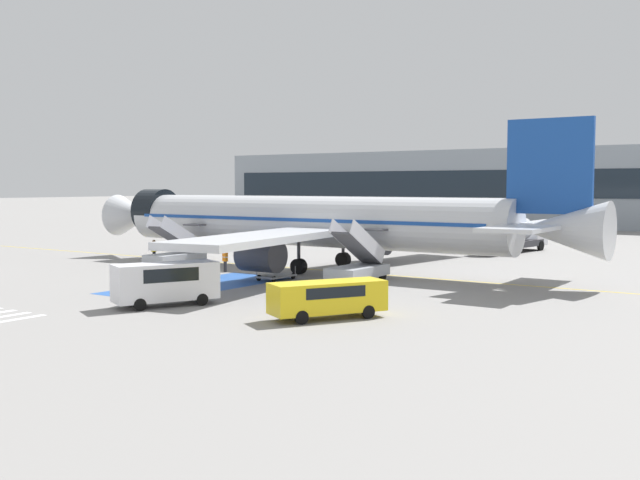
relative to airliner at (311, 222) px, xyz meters
name	(u,v)px	position (x,y,z in m)	size (l,w,h in m)	color
ground_plane	(310,269)	(-0.19, 0.04, -3.56)	(600.00, 600.00, 0.00)	gray
apron_leadline_yellow	(304,269)	(-0.68, -0.01, -3.55)	(0.20, 76.67, 0.01)	gold
apron_stand_patch_blue	(200,285)	(-0.68, -11.23, -3.55)	(5.48, 12.73, 0.01)	#2856A8
apron_walkway_bar_3	(11,320)	(0.52, -25.19, -3.55)	(0.44, 3.60, 0.01)	silver
airliner	(311,222)	(0.00, 0.00, 0.00)	(42.45, 35.99, 10.37)	silver
boarding_stairs_forward	(176,254)	(-9.61, -4.54, -2.56)	(2.26, 5.25, 4.05)	#ADB2BA
boarding_stairs_aft	(358,267)	(6.72, -4.33, -2.54)	(2.26, 5.25, 4.20)	#ADB2BA
fuel_tanker	(510,235)	(7.28, 21.91, -1.92)	(3.94, 10.91, 3.26)	#38383D
service_van_1	(166,280)	(3.43, -18.15, -2.22)	(3.95, 5.63, 2.25)	silver
service_van_2	(328,296)	(12.49, -16.48, -2.48)	(4.35, 5.70, 1.77)	yellow
baggage_cart	(276,276)	(1.60, -6.38, -3.30)	(1.53, 2.62, 0.87)	gray
ground_crew_0	(154,249)	(-13.36, -3.24, -2.47)	(0.25, 0.44, 1.87)	#2D2D33
ground_crew_1	(225,259)	(-4.17, -4.97, -2.63)	(0.48, 0.34, 1.63)	#2D2D33
ground_crew_2	(241,256)	(-4.54, -2.75, -2.57)	(0.48, 0.35, 1.72)	#2D2D33
traffic_cone_0	(215,277)	(-1.12, -9.42, -3.23)	(0.59, 0.59, 0.66)	orange
terminal_building	(560,188)	(-2.05, 68.35, 2.35)	(118.81, 12.10, 11.81)	#89939E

